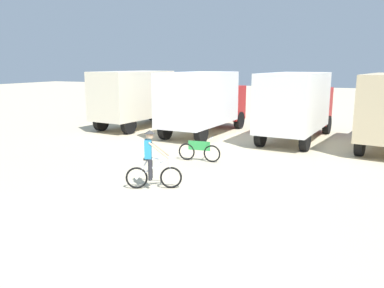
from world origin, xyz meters
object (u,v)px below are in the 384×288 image
Objects in this scene: cyclist_orange_shirt at (152,162)px; bicycle_spare at (199,151)px; box_truck_white_box at (297,103)px; box_truck_avon_van at (203,100)px; box_truck_cream_rv at (139,96)px.

bicycle_spare is (-0.07, 3.77, -0.45)m from cyclist_orange_shirt.
box_truck_white_box is 3.80× the size of cyclist_orange_shirt.
bicycle_spare is (-2.64, -5.96, -1.48)m from box_truck_white_box.
cyclist_orange_shirt is (2.31, -9.41, -1.03)m from box_truck_avon_van.
box_truck_white_box reaches higher than cyclist_orange_shirt.
cyclist_orange_shirt is 3.80m from bicycle_spare.
box_truck_cream_rv is at bearing 136.68° from bicycle_spare.
cyclist_orange_shirt is at bearing -88.94° from bicycle_spare.
box_truck_white_box reaches higher than bicycle_spare.
box_truck_avon_van is 3.98× the size of bicycle_spare.
box_truck_avon_van reaches higher than cyclist_orange_shirt.
box_truck_avon_van is 9.75m from cyclist_orange_shirt.
box_truck_avon_van is 6.25m from bicycle_spare.
box_truck_avon_van is at bearing 103.78° from cyclist_orange_shirt.
box_truck_white_box is at bearing -2.40° from box_truck_cream_rv.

